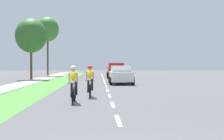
# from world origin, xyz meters

# --- Properties ---
(ground_plane) EXTENTS (120.00, 120.00, 0.00)m
(ground_plane) POSITION_xyz_m (0.00, 20.00, 0.00)
(ground_plane) COLOR #4C4C4F
(grass_verge) EXTENTS (2.58, 70.00, 0.01)m
(grass_verge) POSITION_xyz_m (-4.55, 20.00, 0.00)
(grass_verge) COLOR #478438
(grass_verge) RESTS_ON ground_plane
(sidewalk_concrete) EXTENTS (1.84, 70.00, 0.10)m
(sidewalk_concrete) POSITION_xyz_m (-6.76, 20.00, 0.00)
(sidewalk_concrete) COLOR #B2ADA3
(sidewalk_concrete) RESTS_ON ground_plane
(lane_markings_center) EXTENTS (0.12, 54.30, 0.01)m
(lane_markings_center) POSITION_xyz_m (0.00, 24.00, 0.00)
(lane_markings_center) COLOR white
(lane_markings_center) RESTS_ON ground_plane
(cyclist_lead) EXTENTS (0.42, 1.72, 1.58)m
(cyclist_lead) POSITION_xyz_m (-1.62, 8.89, 0.81)
(cyclist_lead) COLOR black
(cyclist_lead) RESTS_ON ground_plane
(cyclist_trailing) EXTENTS (0.42, 1.72, 1.58)m
(cyclist_trailing) POSITION_xyz_m (-0.99, 11.16, 0.81)
(cyclist_trailing) COLOR black
(cyclist_trailing) RESTS_ON ground_plane
(sedan_white) EXTENTS (1.98, 4.30, 1.52)m
(sedan_white) POSITION_xyz_m (1.29, 21.59, 0.77)
(sedan_white) COLOR silver
(sedan_white) RESTS_ON ground_plane
(suv_red) EXTENTS (2.15, 4.70, 1.79)m
(suv_red) POSITION_xyz_m (1.51, 32.26, 0.95)
(suv_red) COLOR red
(suv_red) RESTS_ON ground_plane
(street_tree_near) EXTENTS (3.30, 3.30, 6.49)m
(street_tree_near) POSITION_xyz_m (-7.68, 28.86, 4.65)
(street_tree_near) COLOR brown
(street_tree_near) RESTS_ON ground_plane
(street_tree_far) EXTENTS (3.11, 3.11, 8.24)m
(street_tree_far) POSITION_xyz_m (-7.63, 39.32, 6.49)
(street_tree_far) COLOR brown
(street_tree_far) RESTS_ON ground_plane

